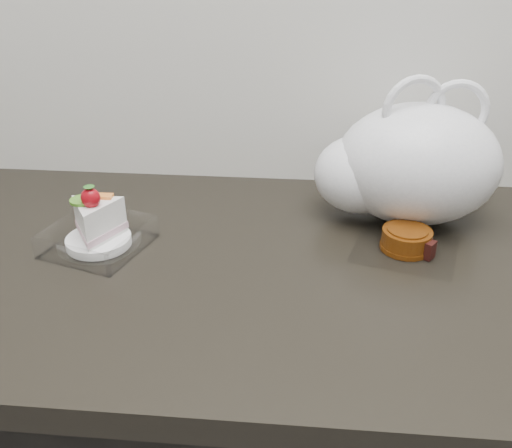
# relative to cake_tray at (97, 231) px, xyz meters

# --- Properties ---
(cake_tray) EXTENTS (0.17, 0.17, 0.11)m
(cake_tray) POSITION_rel_cake_tray_xyz_m (0.00, 0.00, 0.00)
(cake_tray) COLOR white
(cake_tray) RESTS_ON counter
(mooncake_wrap) EXTENTS (0.19, 0.18, 0.04)m
(mooncake_wrap) POSITION_rel_cake_tray_xyz_m (0.48, 0.04, -0.01)
(mooncake_wrap) COLOR white
(mooncake_wrap) RESTS_ON counter
(plastic_bag) EXTENTS (0.33, 0.26, 0.25)m
(plastic_bag) POSITION_rel_cake_tray_xyz_m (0.48, 0.14, 0.07)
(plastic_bag) COLOR white
(plastic_bag) RESTS_ON counter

